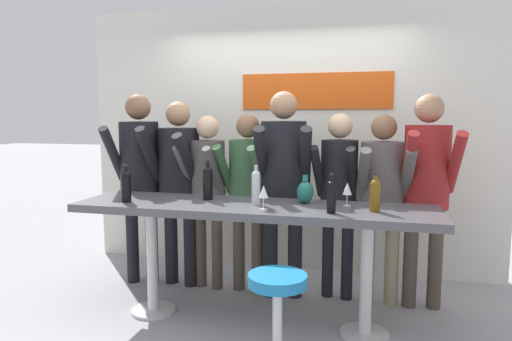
# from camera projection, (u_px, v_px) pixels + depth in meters

# --- Properties ---
(ground_plane) EXTENTS (40.00, 40.00, 0.00)m
(ground_plane) POSITION_uv_depth(u_px,v_px,m) (253.00, 323.00, 3.58)
(ground_plane) COLOR #9E9EA3
(back_wall) EXTENTS (4.36, 0.12, 2.74)m
(back_wall) POSITION_uv_depth(u_px,v_px,m) (287.00, 139.00, 4.78)
(back_wall) COLOR silver
(back_wall) RESTS_ON ground_plane
(tasting_table) EXTENTS (2.76, 0.68, 0.94)m
(tasting_table) POSITION_uv_depth(u_px,v_px,m) (253.00, 220.00, 3.48)
(tasting_table) COLOR #4C4C51
(tasting_table) RESTS_ON ground_plane
(bar_stool) EXTENTS (0.38, 0.38, 0.66)m
(bar_stool) POSITION_uv_depth(u_px,v_px,m) (277.00, 309.00, 2.80)
(bar_stool) COLOR silver
(bar_stool) RESTS_ON ground_plane
(person_far_left) EXTENTS (0.45, 0.57, 1.82)m
(person_far_left) POSITION_uv_depth(u_px,v_px,m) (139.00, 167.00, 4.31)
(person_far_left) COLOR black
(person_far_left) RESTS_ON ground_plane
(person_left) EXTENTS (0.51, 0.61, 1.75)m
(person_left) POSITION_uv_depth(u_px,v_px,m) (179.00, 173.00, 4.28)
(person_left) COLOR black
(person_left) RESTS_ON ground_plane
(person_center_left) EXTENTS (0.42, 0.53, 1.62)m
(person_center_left) POSITION_uv_depth(u_px,v_px,m) (208.00, 182.00, 4.20)
(person_center_left) COLOR #473D33
(person_center_left) RESTS_ON ground_plane
(person_center) EXTENTS (0.46, 0.56, 1.63)m
(person_center) POSITION_uv_depth(u_px,v_px,m) (248.00, 183.00, 4.12)
(person_center) COLOR #473D33
(person_center) RESTS_ON ground_plane
(person_center_right) EXTENTS (0.53, 0.64, 1.83)m
(person_center_right) POSITION_uv_depth(u_px,v_px,m) (283.00, 172.00, 3.98)
(person_center_right) COLOR black
(person_center_right) RESTS_ON ground_plane
(person_right) EXTENTS (0.42, 0.54, 1.64)m
(person_right) POSITION_uv_depth(u_px,v_px,m) (339.00, 184.00, 3.96)
(person_right) COLOR black
(person_right) RESTS_ON ground_plane
(person_far_right) EXTENTS (0.48, 0.56, 1.63)m
(person_far_right) POSITION_uv_depth(u_px,v_px,m) (382.00, 189.00, 3.82)
(person_far_right) COLOR gray
(person_far_right) RESTS_ON ground_plane
(person_rightmost) EXTENTS (0.47, 0.59, 1.79)m
(person_rightmost) POSITION_uv_depth(u_px,v_px,m) (427.00, 177.00, 3.74)
(person_rightmost) COLOR #473D33
(person_rightmost) RESTS_ON ground_plane
(wine_bottle_0) EXTENTS (0.08, 0.08, 0.29)m
(wine_bottle_0) POSITION_uv_depth(u_px,v_px,m) (126.00, 185.00, 3.56)
(wine_bottle_0) COLOR black
(wine_bottle_0) RESTS_ON tasting_table
(wine_bottle_1) EXTENTS (0.07, 0.07, 0.32)m
(wine_bottle_1) POSITION_uv_depth(u_px,v_px,m) (256.00, 186.00, 3.46)
(wine_bottle_1) COLOR #B7BCC1
(wine_bottle_1) RESTS_ON tasting_table
(wine_bottle_2) EXTENTS (0.07, 0.07, 0.27)m
(wine_bottle_2) POSITION_uv_depth(u_px,v_px,m) (375.00, 194.00, 3.21)
(wine_bottle_2) COLOR brown
(wine_bottle_2) RESTS_ON tasting_table
(wine_bottle_3) EXTENTS (0.08, 0.08, 0.32)m
(wine_bottle_3) POSITION_uv_depth(u_px,v_px,m) (208.00, 181.00, 3.66)
(wine_bottle_3) COLOR black
(wine_bottle_3) RESTS_ON tasting_table
(wine_bottle_4) EXTENTS (0.06, 0.06, 0.28)m
(wine_bottle_4) POSITION_uv_depth(u_px,v_px,m) (331.00, 195.00, 3.15)
(wine_bottle_4) COLOR black
(wine_bottle_4) RESTS_ON tasting_table
(wine_glass_0) EXTENTS (0.07, 0.07, 0.18)m
(wine_glass_0) POSITION_uv_depth(u_px,v_px,m) (347.00, 189.00, 3.40)
(wine_glass_0) COLOR silver
(wine_glass_0) RESTS_ON tasting_table
(wine_glass_1) EXTENTS (0.07, 0.07, 0.18)m
(wine_glass_1) POSITION_uv_depth(u_px,v_px,m) (264.00, 192.00, 3.27)
(wine_glass_1) COLOR silver
(wine_glass_1) RESTS_ON tasting_table
(decorative_vase) EXTENTS (0.13, 0.13, 0.22)m
(decorative_vase) POSITION_uv_depth(u_px,v_px,m) (305.00, 192.00, 3.52)
(decorative_vase) COLOR #1E665B
(decorative_vase) RESTS_ON tasting_table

